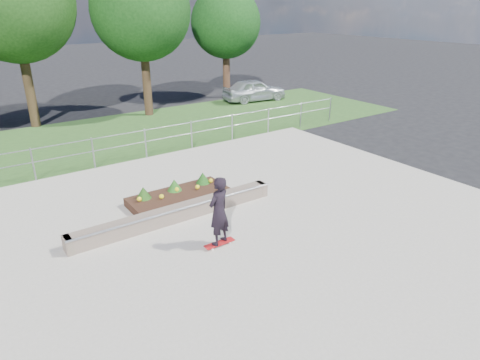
# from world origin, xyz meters

# --- Properties ---
(ground) EXTENTS (120.00, 120.00, 0.00)m
(ground) POSITION_xyz_m (0.00, 0.00, 0.00)
(ground) COLOR black
(ground) RESTS_ON ground
(grass_verge) EXTENTS (30.00, 8.00, 0.02)m
(grass_verge) POSITION_xyz_m (0.00, 11.00, 0.01)
(grass_verge) COLOR #274A1D
(grass_verge) RESTS_ON ground
(concrete_slab) EXTENTS (15.00, 15.00, 0.06)m
(concrete_slab) POSITION_xyz_m (0.00, 0.00, 0.03)
(concrete_slab) COLOR gray
(concrete_slab) RESTS_ON ground
(fence) EXTENTS (20.06, 0.06, 1.20)m
(fence) POSITION_xyz_m (0.00, 7.50, 0.77)
(fence) COLOR #94969C
(fence) RESTS_ON ground
(tree_mid_left) EXTENTS (5.25, 5.25, 8.25)m
(tree_mid_left) POSITION_xyz_m (-2.50, 15.00, 5.61)
(tree_mid_left) COLOR black
(tree_mid_left) RESTS_ON ground
(tree_mid_right) EXTENTS (4.90, 4.90, 7.70)m
(tree_mid_right) POSITION_xyz_m (3.00, 14.00, 5.23)
(tree_mid_right) COLOR black
(tree_mid_right) RESTS_ON ground
(tree_far_right) EXTENTS (4.20, 4.20, 6.60)m
(tree_far_right) POSITION_xyz_m (9.00, 15.50, 4.48)
(tree_far_right) COLOR #392216
(tree_far_right) RESTS_ON ground
(grind_ledge) EXTENTS (6.00, 0.44, 0.43)m
(grind_ledge) POSITION_xyz_m (-1.41, 2.20, 0.26)
(grind_ledge) COLOR brown
(grind_ledge) RESTS_ON concrete_slab
(planter_bed) EXTENTS (3.00, 1.20, 0.61)m
(planter_bed) POSITION_xyz_m (-0.80, 3.33, 0.24)
(planter_bed) COLOR black
(planter_bed) RESTS_ON concrete_slab
(skateboarder) EXTENTS (0.80, 0.60, 1.82)m
(skateboarder) POSITION_xyz_m (-1.20, 0.39, 1.00)
(skateboarder) COLOR white
(skateboarder) RESTS_ON concrete_slab
(parked_car) EXTENTS (4.09, 2.09, 1.33)m
(parked_car) POSITION_xyz_m (9.79, 13.62, 0.67)
(parked_car) COLOR #B6BDC1
(parked_car) RESTS_ON ground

